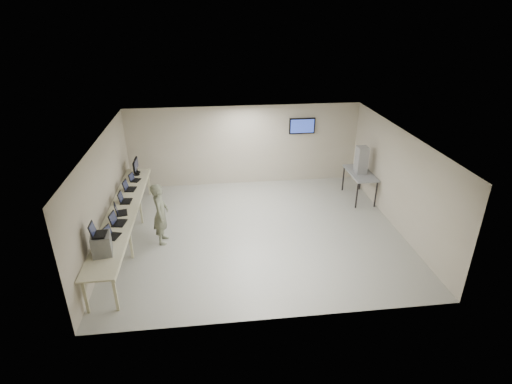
{
  "coord_description": "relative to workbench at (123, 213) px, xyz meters",
  "views": [
    {
      "loc": [
        -1.2,
        -9.71,
        5.85
      ],
      "look_at": [
        0.0,
        0.2,
        1.15
      ],
      "focal_mm": 28.0,
      "sensor_mm": 36.0,
      "label": 1
    }
  ],
  "objects": [
    {
      "name": "monitor_near",
      "position": [
        -0.01,
        2.48,
        0.37
      ],
      "size": [
        0.22,
        0.49,
        0.48
      ],
      "color": "black",
      "rests_on": "workbench"
    },
    {
      "name": "equipment_box",
      "position": [
        -0.06,
        -2.02,
        0.31
      ],
      "size": [
        0.47,
        0.52,
        0.47
      ],
      "primitive_type": "cube",
      "rotation": [
        0.0,
        0.0,
        0.18
      ],
      "color": "slate",
      "rests_on": "workbench"
    },
    {
      "name": "laptop_3",
      "position": [
        -0.06,
        0.54,
        0.15
      ],
      "size": [
        0.33,
        0.39,
        0.29
      ],
      "rotation": [
        0.0,
        0.0,
        -0.05
      ],
      "color": "black",
      "rests_on": "workbench"
    },
    {
      "name": "laptop_0",
      "position": [
        -0.04,
        -1.33,
        0.15
      ],
      "size": [
        0.39,
        0.42,
        0.28
      ],
      "rotation": [
        0.0,
        0.0,
        -0.3
      ],
      "color": "black",
      "rests_on": "workbench"
    },
    {
      "name": "laptop_1",
      "position": [
        -0.02,
        -0.7,
        0.15
      ],
      "size": [
        0.38,
        0.43,
        0.31
      ],
      "rotation": [
        0.0,
        0.0,
        -0.16
      ],
      "color": "black",
      "rests_on": "workbench"
    },
    {
      "name": "storage_bins",
      "position": [
        7.17,
        1.74,
        0.53
      ],
      "size": [
        0.33,
        0.37,
        0.87
      ],
      "color": "#A6A6A6",
      "rests_on": "side_table"
    },
    {
      "name": "laptop_5",
      "position": [
        -0.01,
        2.0,
        0.14
      ],
      "size": [
        0.35,
        0.37,
        0.25
      ],
      "rotation": [
        0.0,
        0.0,
        -0.3
      ],
      "color": "black",
      "rests_on": "workbench"
    },
    {
      "name": "workbench",
      "position": [
        0.0,
        0.0,
        0.0
      ],
      "size": [
        0.76,
        6.0,
        0.9
      ],
      "color": "beige",
      "rests_on": "ground"
    },
    {
      "name": "laptop_on_box",
      "position": [
        -0.12,
        -2.02,
        0.62
      ],
      "size": [
        0.31,
        0.37,
        0.29
      ],
      "rotation": [
        0.0,
        0.0,
        0.01
      ],
      "color": "black",
      "rests_on": "equipment_box"
    },
    {
      "name": "room",
      "position": [
        3.62,
        0.06,
        0.58
      ],
      "size": [
        8.01,
        7.01,
        2.81
      ],
      "color": "#A4A49E",
      "rests_on": "ground"
    },
    {
      "name": "soldier",
      "position": [
        1.0,
        -0.21,
        0.03
      ],
      "size": [
        0.44,
        0.64,
        1.71
      ],
      "primitive_type": "imported",
      "rotation": [
        0.0,
        0.0,
        1.51
      ],
      "color": "#5F694D",
      "rests_on": "ground"
    },
    {
      "name": "laptop_4",
      "position": [
        -0.06,
        1.34,
        0.15
      ],
      "size": [
        0.35,
        0.41,
        0.29
      ],
      "rotation": [
        0.0,
        0.0,
        -0.12
      ],
      "color": "black",
      "rests_on": "workbench"
    },
    {
      "name": "side_table",
      "position": [
        7.19,
        1.74,
        0.03
      ],
      "size": [
        0.72,
        1.54,
        0.92
      ],
      "color": "gray",
      "rests_on": "ground"
    },
    {
      "name": "monitor_far",
      "position": [
        -0.01,
        2.67,
        0.36
      ],
      "size": [
        0.21,
        0.48,
        0.47
      ],
      "color": "black",
      "rests_on": "workbench"
    },
    {
      "name": "laptop_2",
      "position": [
        -0.05,
        -0.15,
        0.15
      ],
      "size": [
        0.38,
        0.42,
        0.29
      ],
      "rotation": [
        0.0,
        0.0,
        0.23
      ],
      "color": "black",
      "rests_on": "workbench"
    }
  ]
}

